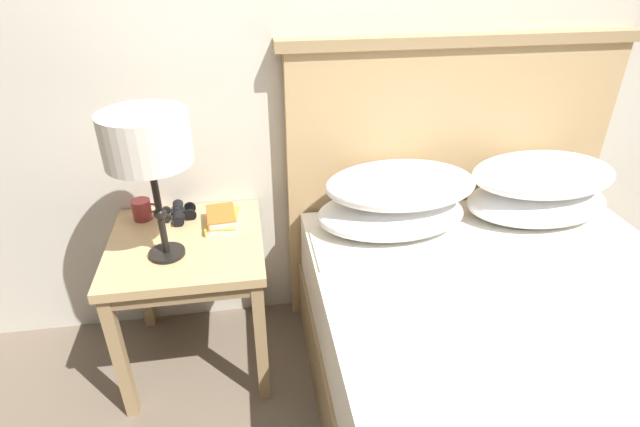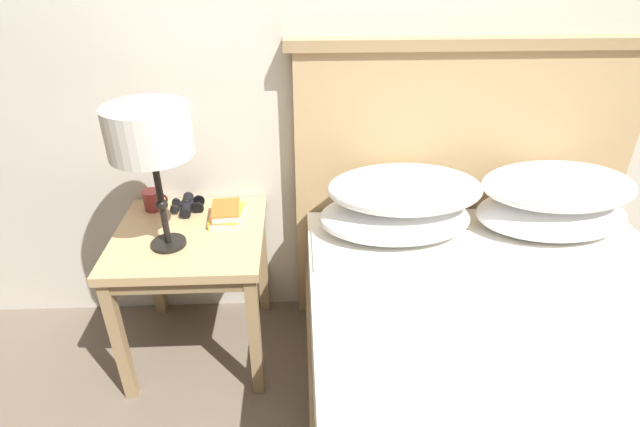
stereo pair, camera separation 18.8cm
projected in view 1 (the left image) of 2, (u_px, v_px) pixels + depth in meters
name	position (u px, v px, depth m)	size (l,w,h in m)	color
wall_back	(315.00, 30.00, 1.91)	(8.00, 0.06, 2.60)	beige
nightstand	(188.00, 258.00, 1.94)	(0.58, 0.58, 0.61)	tan
bed	(525.00, 366.00, 1.70)	(1.50, 1.91, 1.28)	olive
table_lamp	(147.00, 142.00, 1.60)	(0.29, 0.29, 0.54)	black
book_on_nightstand	(223.00, 221.00, 1.99)	(0.14, 0.20, 0.04)	silver
book_stacked_on_top	(221.00, 216.00, 1.97)	(0.12, 0.17, 0.03)	silver
binoculars_pair	(179.00, 213.00, 2.04)	(0.14, 0.16, 0.05)	black
coffee_mug	(142.00, 210.00, 2.02)	(0.10, 0.08, 0.08)	#993333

